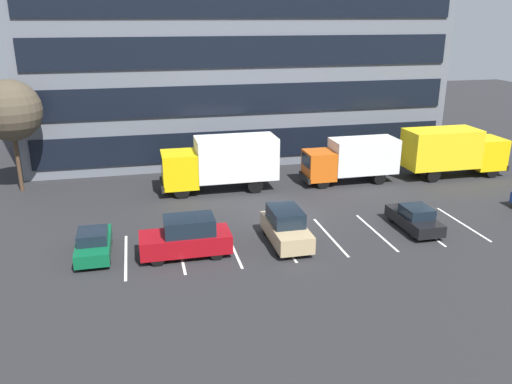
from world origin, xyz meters
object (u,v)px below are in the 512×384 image
object	(u,v)px
bare_tree	(10,111)
box_truck_yellow	(222,161)
suv_maroon	(186,237)
box_truck_orange	(352,158)
sedan_forest	(94,243)
box_truck_yellow_all	(453,150)
suv_tan	(286,227)
sedan_black	(415,218)

from	to	relation	value
bare_tree	box_truck_yellow	bearing A→B (deg)	-12.48
suv_maroon	bare_tree	bearing A→B (deg)	128.16
box_truck_yellow	box_truck_orange	bearing A→B (deg)	-2.04
bare_tree	box_truck_orange	bearing A→B (deg)	-8.26
box_truck_yellow	sedan_forest	distance (m)	12.28
box_truck_yellow_all	suv_tan	world-z (taller)	box_truck_yellow_all
suv_tan	bare_tree	world-z (taller)	bare_tree
sedan_forest	box_truck_yellow	bearing A→B (deg)	47.58
box_truck_orange	box_truck_yellow	xyz separation A→B (m)	(-9.65, 0.34, 0.30)
box_truck_yellow_all	bare_tree	bearing A→B (deg)	173.30
sedan_black	sedan_forest	bearing A→B (deg)	178.05
box_truck_orange	sedan_black	world-z (taller)	box_truck_orange
sedan_forest	suv_maroon	xyz separation A→B (m)	(4.68, -1.06, 0.33)
sedan_forest	suv_tan	distance (m)	10.11
suv_tan	bare_tree	bearing A→B (deg)	140.73
box_truck_orange	sedan_black	bearing A→B (deg)	-89.98
bare_tree	sedan_forest	bearing A→B (deg)	-64.96
box_truck_orange	sedan_forest	distance (m)	19.89
box_truck_orange	suv_tan	size ratio (longest dim) A/B	1.61
box_truck_yellow_all	sedan_forest	world-z (taller)	box_truck_yellow_all
box_truck_yellow_all	suv_maroon	bearing A→B (deg)	-156.13
box_truck_yellow	suv_tan	xyz separation A→B (m)	(1.85, -9.78, -1.18)
suv_tan	bare_tree	xyz separation A→B (m)	(-15.72, 12.85, 4.76)
sedan_forest	bare_tree	xyz separation A→B (m)	(-5.64, 12.07, 5.03)
box_truck_yellow_all	sedan_forest	xyz separation A→B (m)	(-25.95, -8.36, -1.40)
sedan_black	bare_tree	xyz separation A→B (m)	(-23.51, 12.68, 5.02)
sedan_black	suv_maroon	size ratio (longest dim) A/B	0.87
box_truck_yellow_all	bare_tree	xyz separation A→B (m)	(-31.59, 3.71, 3.62)
sedan_black	suv_tan	distance (m)	7.80
box_truck_orange	box_truck_yellow_all	size ratio (longest dim) A/B	0.88
sedan_forest	suv_tan	world-z (taller)	suv_tan
box_truck_orange	suv_tan	bearing A→B (deg)	-129.55
sedan_black	bare_tree	size ratio (longest dim) A/B	0.52
box_truck_orange	box_truck_yellow	bearing A→B (deg)	177.96
suv_tan	suv_maroon	xyz separation A→B (m)	(-5.40, -0.28, 0.06)
box_truck_yellow_all	sedan_black	bearing A→B (deg)	-132.00
sedan_black	bare_tree	distance (m)	27.18
sedan_forest	bare_tree	size ratio (longest dim) A/B	0.52
box_truck_yellow	box_truck_yellow_all	distance (m)	17.74
box_truck_orange	box_truck_yellow_all	xyz separation A→B (m)	(8.08, -0.30, 0.26)
suv_tan	suv_maroon	bearing A→B (deg)	-177.08
box_truck_yellow	bare_tree	size ratio (longest dim) A/B	1.04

